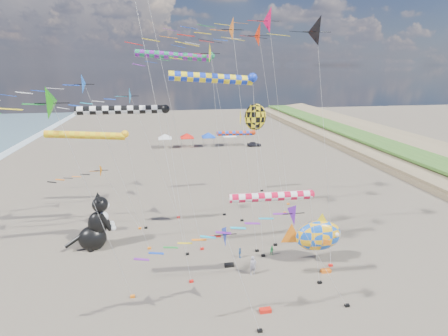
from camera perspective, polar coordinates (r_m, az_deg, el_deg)
name	(u,v)px	position (r m, az deg, el deg)	size (l,w,h in m)	color
ground	(262,335)	(27.43, 6.17, -25.47)	(260.00, 260.00, 0.00)	#50463B
delta_kite_0	(215,33)	(31.21, -1.40, 21.18)	(11.29, 2.12, 22.27)	orange
delta_kite_1	(204,55)	(38.39, -3.28, 17.89)	(11.26, 2.31, 20.72)	yellow
delta_kite_2	(126,98)	(40.66, -15.71, 10.98)	(11.28, 2.00, 16.18)	#1778C6
delta_kite_3	(82,88)	(33.91, -22.14, 12.05)	(11.27, 1.90, 17.72)	blue
delta_kite_4	(254,37)	(40.79, 4.88, 20.57)	(13.17, 2.76, 22.88)	red
delta_kite_5	(209,248)	(22.94, -2.41, -12.96)	(8.27, 1.69, 8.25)	#0E2ABF
delta_kite_6	(100,176)	(40.41, -19.55, -1.30)	(8.32, 1.61, 7.84)	orange
delta_kite_7	(315,33)	(34.84, 14.69, 20.55)	(14.96, 3.03, 22.84)	black
delta_kite_8	(271,21)	(44.37, 7.65, 22.68)	(14.70, 3.31, 25.07)	#E60846
delta_kite_9	(51,105)	(26.55, -26.47, 9.21)	(11.40, 2.40, 17.19)	#1C8812
delta_kite_11	(286,215)	(24.89, 10.11, -7.55)	(10.46, 1.74, 9.52)	#5E15A8
windsock_0	(238,134)	(49.86, 2.27, 5.64)	(7.03, 0.70, 9.37)	red
windsock_1	(178,56)	(40.26, -7.59, 17.62)	(9.93, 0.82, 19.70)	#18874C
windsock_2	(90,135)	(39.48, -21.05, 4.98)	(9.71, 0.83, 11.64)	#FFB315
windsock_3	(126,111)	(31.69, -15.69, 9.01)	(9.19, 0.77, 14.97)	black
windsock_4	(276,197)	(27.74, 8.41, -4.66)	(8.19, 0.75, 8.80)	red
windsock_5	(216,79)	(30.07, -1.27, 14.32)	(8.76, 0.82, 17.66)	#1433C8
angelfish_kite	(253,118)	(35.09, 4.83, 8.11)	(3.74, 3.02, 14.66)	yellow
cat_inflatable	(94,222)	(38.49, -20.45, -8.20)	(4.33, 2.16, 5.84)	black
fish_inflatable	(318,236)	(34.81, 15.07, -10.60)	(6.07, 2.39, 5.09)	blue
person_adult	(253,266)	(32.83, 4.76, -15.59)	(0.66, 0.43, 1.81)	#918D9C
child_green	(272,251)	(36.12, 7.86, -13.22)	(0.48, 0.38, 1.00)	#248D47
child_blue	(240,253)	(35.41, 2.60, -13.66)	(0.63, 0.26, 1.07)	#2B5A9F
kite_bag_0	(229,265)	(34.22, 0.85, -15.56)	(0.90, 0.44, 0.30)	black
kite_bag_1	(265,310)	(29.19, 6.76, -22.09)	(0.90, 0.44, 0.30)	red
kite_bag_2	(318,228)	(42.60, 15.09, -9.36)	(0.90, 0.44, 0.30)	blue
kite_bag_3	(326,271)	(34.69, 16.28, -15.81)	(0.90, 0.44, 0.30)	orange
tent_row	(198,133)	(81.31, -4.31, 5.66)	(19.20, 4.20, 3.80)	silver
parked_car	(254,144)	(82.15, 4.95, 3.91)	(1.33, 3.30, 1.12)	#26262D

